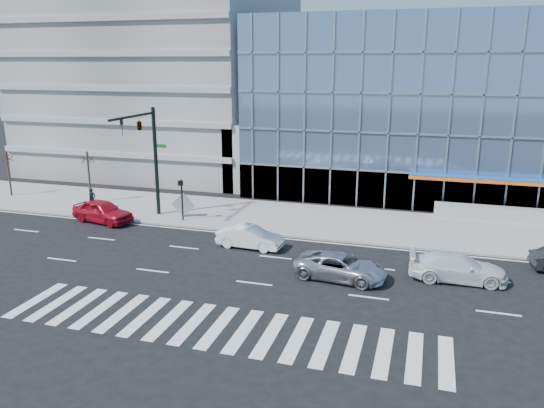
{
  "coord_description": "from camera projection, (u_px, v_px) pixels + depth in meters",
  "views": [
    {
      "loc": [
        8.37,
        -28.54,
        11.3
      ],
      "look_at": [
        -1.12,
        3.0,
        2.45
      ],
      "focal_mm": 35.0,
      "sensor_mm": 36.0,
      "label": 1
    }
  ],
  "objects": [
    {
      "name": "white_sedan",
      "position": [
        250.0,
        237.0,
        33.17
      ],
      "size": [
        4.24,
        1.7,
        1.37
      ],
      "primitive_type": "imported",
      "rotation": [
        0.0,
        0.0,
        1.51
      ],
      "color": "white",
      "rests_on": "ground"
    },
    {
      "name": "sidewalk",
      "position": [
        306.0,
        219.0,
        39.03
      ],
      "size": [
        120.0,
        8.0,
        0.15
      ],
      "primitive_type": "cube",
      "color": "gray",
      "rests_on": "ground"
    },
    {
      "name": "red_sedan",
      "position": [
        103.0,
        211.0,
        38.44
      ],
      "size": [
        5.08,
        2.9,
        1.63
      ],
      "primitive_type": "imported",
      "rotation": [
        0.0,
        0.0,
        1.36
      ],
      "color": "#A90D1F",
      "rests_on": "ground"
    },
    {
      "name": "ground",
      "position": [
        275.0,
        257.0,
        31.65
      ],
      "size": [
        160.0,
        160.0,
        0.0
      ],
      "primitive_type": "plane",
      "color": "black",
      "rests_on": "ground"
    },
    {
      "name": "tilted_panel",
      "position": [
        183.0,
        205.0,
        39.19
      ],
      "size": [
        1.83,
        0.28,
        1.83
      ],
      "primitive_type": "cube",
      "rotation": [
        0.0,
        0.85,
        0.12
      ],
      "color": "#959595",
      "rests_on": "sidewalk"
    },
    {
      "name": "silver_suv",
      "position": [
        341.0,
        267.0,
        28.39
      ],
      "size": [
        5.16,
        2.83,
        1.37
      ],
      "primitive_type": "imported",
      "rotation": [
        0.0,
        0.0,
        1.45
      ],
      "color": "silver",
      "rests_on": "ground"
    },
    {
      "name": "street_tree_near",
      "position": [
        87.0,
        159.0,
        42.62
      ],
      "size": [
        1.1,
        1.1,
        4.23
      ],
      "color": "#332319",
      "rests_on": "sidewalk"
    },
    {
      "name": "white_suv",
      "position": [
        458.0,
        267.0,
        28.15
      ],
      "size": [
        5.14,
        2.3,
        1.47
      ],
      "primitive_type": "imported",
      "rotation": [
        0.0,
        0.0,
        1.62
      ],
      "color": "silver",
      "rests_on": "ground"
    },
    {
      "name": "parking_garage",
      "position": [
        169.0,
        74.0,
        58.67
      ],
      "size": [
        24.0,
        24.0,
        20.0
      ],
      "primitive_type": "cube",
      "color": "gray",
      "rests_on": "ground"
    },
    {
      "name": "traffic_signal",
      "position": [
        144.0,
        137.0,
        37.34
      ],
      "size": [
        1.14,
        5.74,
        8.0
      ],
      "color": "black",
      "rests_on": "sidewalk"
    },
    {
      "name": "street_tree_far",
      "position": [
        7.0,
        158.0,
        44.93
      ],
      "size": [
        1.1,
        1.1,
        3.87
      ],
      "color": "#332319",
      "rests_on": "sidewalk"
    },
    {
      "name": "ped_signal_post",
      "position": [
        181.0,
        194.0,
        38.03
      ],
      "size": [
        0.3,
        0.33,
        3.0
      ],
      "color": "black",
      "rests_on": "sidewalk"
    },
    {
      "name": "ramp_block",
      "position": [
        268.0,
        154.0,
        49.19
      ],
      "size": [
        6.0,
        8.0,
        6.0
      ],
      "primitive_type": "cube",
      "color": "gray",
      "rests_on": "ground"
    },
    {
      "name": "theatre_building",
      "position": [
        496.0,
        104.0,
        49.86
      ],
      "size": [
        42.0,
        26.0,
        15.0
      ],
      "primitive_type": "cube",
      "color": "#6680AA",
      "rests_on": "ground"
    },
    {
      "name": "pedestrian",
      "position": [
        92.0,
        199.0,
        40.8
      ],
      "size": [
        0.56,
        0.74,
        1.82
      ],
      "primitive_type": "imported",
      "rotation": [
        0.0,
        0.0,
        1.37
      ],
      "color": "black",
      "rests_on": "sidewalk"
    }
  ]
}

